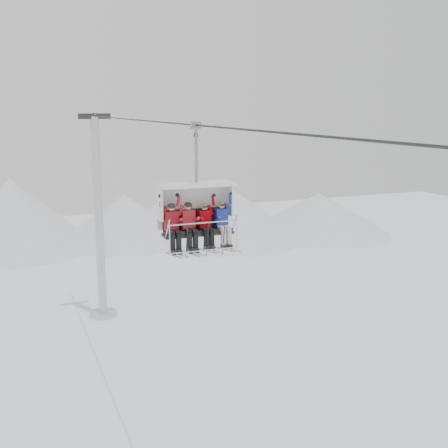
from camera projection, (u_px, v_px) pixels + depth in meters
name	position (u px, v px, depth m)	size (l,w,h in m)	color
ridgeline	(50.00, 222.00, 55.06)	(72.00, 21.00, 7.00)	white
lift_tower_right	(100.00, 233.00, 36.82)	(2.00, 1.80, 13.48)	silver
haul_cable	(224.00, 128.00, 15.29)	(0.06, 0.06, 50.00)	#2C2C31
chairlift_carrier	(195.00, 207.00, 18.08)	(2.44, 1.17, 3.98)	black
skier_far_left	(172.00, 225.00, 17.58)	(0.42, 1.69, 1.66)	#A3131E
skier_center_left	(189.00, 224.00, 17.78)	(0.42, 1.69, 1.66)	red
skier_center_right	(206.00, 224.00, 17.98)	(0.39, 1.69, 1.56)	#A70109
skier_far_right	(223.00, 222.00, 18.20)	(0.40, 1.69, 1.59)	#2336B0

